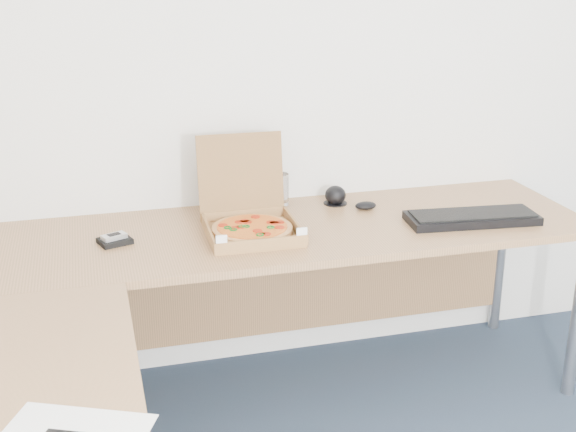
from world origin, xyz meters
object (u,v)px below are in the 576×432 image
object	(u,v)px
pizza_box	(251,223)
drinking_glass	(280,189)
keyboard	(472,218)
desk	(200,292)
wallet	(115,241)

from	to	relation	value
pizza_box	drinking_glass	xyz separation A→B (m)	(0.19, 0.30, 0.03)
keyboard	desk	bearing A→B (deg)	-159.31
wallet	pizza_box	bearing A→B (deg)	-22.64
wallet	keyboard	bearing A→B (deg)	-24.37
pizza_box	drinking_glass	bearing A→B (deg)	59.28
desk	pizza_box	bearing A→B (deg)	57.23
desk	drinking_glass	world-z (taller)	drinking_glass
pizza_box	wallet	world-z (taller)	pizza_box
drinking_glass	wallet	size ratio (longest dim) A/B	1.20
pizza_box	wallet	xyz separation A→B (m)	(-0.50, 0.03, -0.03)
desk	wallet	bearing A→B (deg)	119.13
pizza_box	desk	bearing A→B (deg)	-121.50
desk	pizza_box	size ratio (longest dim) A/B	6.45
drinking_glass	keyboard	distance (m)	0.78
keyboard	pizza_box	bearing A→B (deg)	179.10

